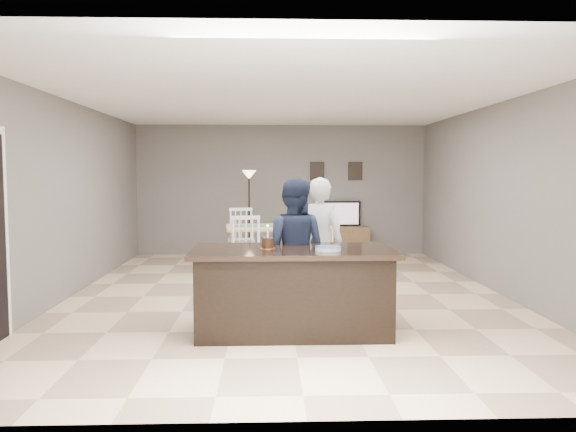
{
  "coord_description": "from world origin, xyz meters",
  "views": [
    {
      "loc": [
        -0.26,
        -7.73,
        1.7
      ],
      "look_at": [
        -0.0,
        -0.3,
        1.13
      ],
      "focal_mm": 35.0,
      "sensor_mm": 36.0,
      "label": 1
    }
  ],
  "objects_px": {
    "kitchen_island": "(293,290)",
    "man": "(293,249)",
    "dining_table": "(280,234)",
    "floor_lamp": "(249,191)",
    "birthday_cake": "(268,243)",
    "television": "(339,214)",
    "plate_stack": "(328,248)",
    "tv_console": "(339,241)",
    "woman": "(320,244)"
  },
  "relations": [
    {
      "from": "kitchen_island",
      "to": "man",
      "type": "bearing_deg",
      "value": 87.64
    },
    {
      "from": "dining_table",
      "to": "floor_lamp",
      "type": "xyz_separation_m",
      "value": [
        -0.55,
        1.3,
        0.68
      ]
    },
    {
      "from": "birthday_cake",
      "to": "television",
      "type": "bearing_deg",
      "value": 75.35
    },
    {
      "from": "kitchen_island",
      "to": "plate_stack",
      "type": "relative_size",
      "value": 7.8
    },
    {
      "from": "plate_stack",
      "to": "man",
      "type": "bearing_deg",
      "value": 115.37
    },
    {
      "from": "tv_console",
      "to": "television",
      "type": "distance_m",
      "value": 0.57
    },
    {
      "from": "tv_console",
      "to": "man",
      "type": "bearing_deg",
      "value": -103.2
    },
    {
      "from": "television",
      "to": "dining_table",
      "type": "bearing_deg",
      "value": 60.49
    },
    {
      "from": "plate_stack",
      "to": "floor_lamp",
      "type": "distance_m",
      "value": 4.96
    },
    {
      "from": "birthday_cake",
      "to": "floor_lamp",
      "type": "bearing_deg",
      "value": 94.42
    },
    {
      "from": "kitchen_island",
      "to": "man",
      "type": "height_order",
      "value": "man"
    },
    {
      "from": "woman",
      "to": "plate_stack",
      "type": "xyz_separation_m",
      "value": [
        -0.01,
        -1.12,
        0.09
      ]
    },
    {
      "from": "kitchen_island",
      "to": "woman",
      "type": "bearing_deg",
      "value": 69.02
    },
    {
      "from": "television",
      "to": "floor_lamp",
      "type": "height_order",
      "value": "floor_lamp"
    },
    {
      "from": "dining_table",
      "to": "man",
      "type": "bearing_deg",
      "value": -92.91
    },
    {
      "from": "plate_stack",
      "to": "dining_table",
      "type": "height_order",
      "value": "dining_table"
    },
    {
      "from": "floor_lamp",
      "to": "man",
      "type": "bearing_deg",
      "value": -81.01
    },
    {
      "from": "woman",
      "to": "floor_lamp",
      "type": "relative_size",
      "value": 0.94
    },
    {
      "from": "kitchen_island",
      "to": "dining_table",
      "type": "distance_m",
      "value": 3.39
    },
    {
      "from": "tv_console",
      "to": "plate_stack",
      "type": "relative_size",
      "value": 4.35
    },
    {
      "from": "kitchen_island",
      "to": "dining_table",
      "type": "relative_size",
      "value": 1.01
    },
    {
      "from": "kitchen_island",
      "to": "television",
      "type": "height_order",
      "value": "television"
    },
    {
      "from": "woman",
      "to": "man",
      "type": "distance_m",
      "value": 0.54
    },
    {
      "from": "television",
      "to": "man",
      "type": "xyz_separation_m",
      "value": [
        -1.18,
        -5.09,
        -0.04
      ]
    },
    {
      "from": "kitchen_island",
      "to": "woman",
      "type": "distance_m",
      "value": 1.1
    },
    {
      "from": "television",
      "to": "woman",
      "type": "relative_size",
      "value": 0.55
    },
    {
      "from": "plate_stack",
      "to": "dining_table",
      "type": "xyz_separation_m",
      "value": [
        -0.44,
        3.53,
        -0.24
      ]
    },
    {
      "from": "man",
      "to": "floor_lamp",
      "type": "height_order",
      "value": "floor_lamp"
    },
    {
      "from": "woman",
      "to": "birthday_cake",
      "type": "distance_m",
      "value": 1.15
    },
    {
      "from": "tv_console",
      "to": "man",
      "type": "xyz_separation_m",
      "value": [
        -1.18,
        -5.02,
        0.52
      ]
    },
    {
      "from": "kitchen_island",
      "to": "dining_table",
      "type": "bearing_deg",
      "value": 91.37
    },
    {
      "from": "tv_console",
      "to": "woman",
      "type": "distance_m",
      "value": 4.71
    },
    {
      "from": "woman",
      "to": "man",
      "type": "xyz_separation_m",
      "value": [
        -0.35,
        -0.42,
        -0.0
      ]
    },
    {
      "from": "tv_console",
      "to": "woman",
      "type": "height_order",
      "value": "woman"
    },
    {
      "from": "man",
      "to": "birthday_cake",
      "type": "bearing_deg",
      "value": 78.49
    },
    {
      "from": "woman",
      "to": "floor_lamp",
      "type": "xyz_separation_m",
      "value": [
        -1.0,
        3.72,
        0.54
      ]
    },
    {
      "from": "dining_table",
      "to": "floor_lamp",
      "type": "bearing_deg",
      "value": 107.86
    },
    {
      "from": "dining_table",
      "to": "kitchen_island",
      "type": "bearing_deg",
      "value": -93.63
    },
    {
      "from": "kitchen_island",
      "to": "woman",
      "type": "height_order",
      "value": "woman"
    },
    {
      "from": "man",
      "to": "floor_lamp",
      "type": "distance_m",
      "value": 4.22
    },
    {
      "from": "television",
      "to": "floor_lamp",
      "type": "distance_m",
      "value": 2.13
    },
    {
      "from": "dining_table",
      "to": "floor_lamp",
      "type": "height_order",
      "value": "floor_lamp"
    },
    {
      "from": "plate_stack",
      "to": "dining_table",
      "type": "relative_size",
      "value": 0.13
    },
    {
      "from": "tv_console",
      "to": "floor_lamp",
      "type": "xyz_separation_m",
      "value": [
        -1.83,
        -0.89,
        1.06
      ]
    },
    {
      "from": "man",
      "to": "birthday_cake",
      "type": "relative_size",
      "value": 6.42
    },
    {
      "from": "woman",
      "to": "birthday_cake",
      "type": "bearing_deg",
      "value": 77.48
    },
    {
      "from": "tv_console",
      "to": "man",
      "type": "height_order",
      "value": "man"
    },
    {
      "from": "kitchen_island",
      "to": "birthday_cake",
      "type": "relative_size",
      "value": 8.36
    },
    {
      "from": "tv_console",
      "to": "woman",
      "type": "xyz_separation_m",
      "value": [
        -0.83,
        -4.6,
        0.53
      ]
    },
    {
      "from": "tv_console",
      "to": "dining_table",
      "type": "distance_m",
      "value": 2.57
    }
  ]
}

